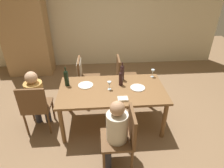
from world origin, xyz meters
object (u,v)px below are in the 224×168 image
(person_woman_host, at_px, (36,96))
(wine_glass_centre, at_px, (153,72))
(dining_table, at_px, (112,93))
(chair_far_left, at_px, (84,74))
(wine_bottle_tall_green, at_px, (66,77))
(chair_left_end, at_px, (36,105))
(chair_far_right, at_px, (124,75))
(wine_bottle_dark_red, at_px, (122,72))
(person_man_bearded, at_px, (115,130))
(wine_bottle_short_olive, at_px, (121,78))
(dinner_plate_guest_left, at_px, (138,88))
(dinner_plate_host, at_px, (86,85))
(wine_glass_near_left, at_px, (109,84))
(armoire_cabinet, at_px, (25,32))
(chair_near, at_px, (123,135))

(person_woman_host, bearing_deg, wine_glass_centre, 9.70)
(dining_table, height_order, chair_far_left, chair_far_left)
(wine_bottle_tall_green, relative_size, wine_glass_centre, 2.30)
(person_woman_host, bearing_deg, chair_left_end, -90.00)
(chair_far_left, bearing_deg, person_woman_host, -41.64)
(chair_far_right, bearing_deg, chair_far_left, -90.00)
(wine_bottle_dark_red, bearing_deg, person_man_bearded, -101.12)
(chair_far_left, distance_m, wine_bottle_short_olive, 1.04)
(chair_left_end, bearing_deg, wine_bottle_short_olive, 8.55)
(chair_left_end, bearing_deg, wine_bottle_tall_green, 28.33)
(chair_far_right, xyz_separation_m, dinner_plate_guest_left, (0.12, -0.86, 0.21))
(person_man_bearded, bearing_deg, chair_left_end, 58.01)
(dinner_plate_host, bearing_deg, chair_far_right, 43.16)
(wine_bottle_tall_green, height_order, wine_glass_near_left, wine_bottle_tall_green)
(armoire_cabinet, relative_size, person_man_bearded, 2.00)
(person_man_bearded, bearing_deg, wine_bottle_dark_red, -11.12)
(dining_table, relative_size, chair_near, 1.93)
(armoire_cabinet, distance_m, person_man_bearded, 3.70)
(wine_bottle_dark_red, bearing_deg, wine_bottle_short_olive, -103.13)
(armoire_cabinet, bearing_deg, chair_near, -56.17)
(person_man_bearded, bearing_deg, chair_far_right, -11.08)
(person_man_bearded, relative_size, dinner_plate_guest_left, 4.36)
(chair_far_right, height_order, dinner_plate_host, chair_far_right)
(wine_bottle_short_olive, height_order, wine_glass_near_left, wine_bottle_short_olive)
(dining_table, relative_size, person_man_bearded, 1.63)
(armoire_cabinet, height_order, wine_glass_centre, armoire_cabinet)
(chair_far_left, bearing_deg, chair_far_right, 90.00)
(chair_far_left, xyz_separation_m, wine_glass_centre, (1.30, -0.49, 0.25))
(dinner_plate_host, bearing_deg, person_woman_host, -171.22)
(chair_near, xyz_separation_m, wine_bottle_tall_green, (-0.85, 1.05, 0.35))
(chair_near, xyz_separation_m, person_woman_host, (-1.36, 0.89, 0.11))
(chair_left_end, bearing_deg, dinner_plate_guest_left, 3.09)
(chair_far_right, relative_size, wine_glass_centre, 6.17)
(armoire_cabinet, bearing_deg, wine_bottle_dark_red, -41.26)
(person_man_bearded, bearing_deg, dinner_plate_guest_left, -27.94)
(wine_bottle_tall_green, xyz_separation_m, wine_bottle_dark_red, (0.97, 0.12, 0.00))
(person_woman_host, distance_m, wine_glass_centre, 2.09)
(person_man_bearded, relative_size, wine_glass_centre, 7.33)
(chair_left_end, height_order, wine_glass_centre, chair_left_end)
(chair_far_right, distance_m, dinner_plate_host, 1.06)
(chair_far_right, height_order, wine_bottle_dark_red, wine_bottle_dark_red)
(chair_left_end, relative_size, person_man_bearded, 0.84)
(dining_table, distance_m, wine_bottle_short_olive, 0.30)
(chair_left_end, xyz_separation_m, wine_bottle_tall_green, (0.51, 0.27, 0.35))
(dinner_plate_guest_left, bearing_deg, person_woman_host, 179.30)
(wine_glass_centre, bearing_deg, person_man_bearded, -122.99)
(chair_near, distance_m, chair_far_left, 1.83)
(chair_far_left, distance_m, dinner_plate_host, 0.73)
(wine_bottle_short_olive, bearing_deg, chair_left_end, -171.45)
(wine_glass_near_left, bearing_deg, chair_far_left, 118.94)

